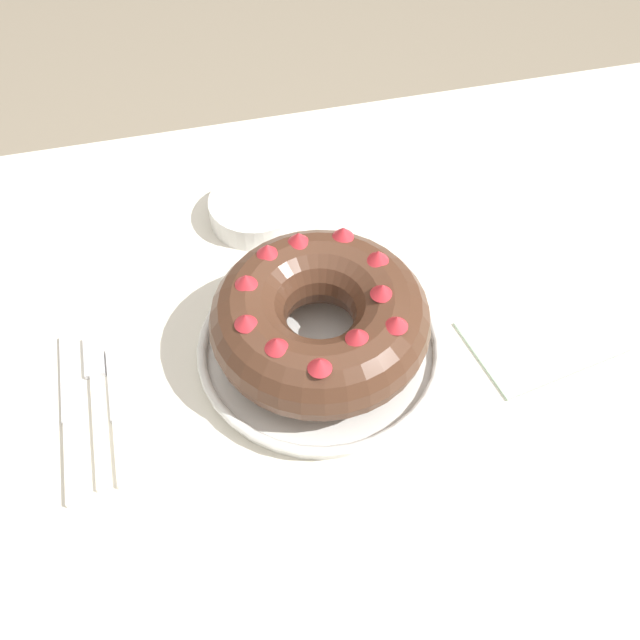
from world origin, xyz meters
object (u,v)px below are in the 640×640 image
object	(u,v)px
serving_dish	(320,349)
napkin	(542,339)
bundt_cake	(320,319)
side_bowl	(255,210)
serving_knife	(71,426)
fork	(97,397)
cake_knife	(120,423)

from	to	relation	value
serving_dish	napkin	size ratio (longest dim) A/B	1.67
serving_dish	bundt_cake	world-z (taller)	bundt_cake
side_bowl	napkin	world-z (taller)	side_bowl
serving_knife	bundt_cake	bearing A→B (deg)	0.89
serving_dish	side_bowl	xyz separation A→B (m)	(-0.03, 0.25, 0.00)
bundt_cake	serving_knife	xyz separation A→B (m)	(-0.30, -0.03, -0.07)
fork	cake_knife	size ratio (longest dim) A/B	1.12
serving_dish	side_bowl	bearing A→B (deg)	97.34
fork	serving_knife	xyz separation A→B (m)	(-0.03, -0.03, -0.00)
serving_knife	side_bowl	size ratio (longest dim) A/B	1.78
fork	napkin	size ratio (longest dim) A/B	1.18
bundt_cake	napkin	bearing A→B (deg)	-8.54
serving_knife	napkin	distance (m)	0.57
napkin	side_bowl	bearing A→B (deg)	136.13
bundt_cake	side_bowl	xyz separation A→B (m)	(-0.03, 0.25, -0.05)
bundt_cake	napkin	world-z (taller)	bundt_cake
bundt_cake	fork	world-z (taller)	bundt_cake
serving_dish	napkin	xyz separation A→B (m)	(0.27, -0.04, -0.01)
fork	serving_knife	size ratio (longest dim) A/B	0.91
serving_dish	serving_knife	world-z (taller)	serving_dish
fork	cake_knife	xyz separation A→B (m)	(0.02, -0.04, 0.00)
cake_knife	napkin	xyz separation A→B (m)	(0.52, -0.00, -0.00)
fork	serving_knife	bearing A→B (deg)	-128.49
serving_knife	side_bowl	xyz separation A→B (m)	(0.26, 0.28, 0.01)
cake_knife	side_bowl	bearing A→B (deg)	49.48
side_bowl	napkin	xyz separation A→B (m)	(0.30, -0.29, -0.02)
serving_dish	fork	distance (m)	0.27
bundt_cake	cake_knife	xyz separation A→B (m)	(-0.24, -0.04, -0.07)
serving_knife	cake_knife	bearing A→B (deg)	-15.15
bundt_cake	cake_knife	distance (m)	0.26
fork	napkin	xyz separation A→B (m)	(0.54, -0.04, -0.00)
napkin	cake_knife	bearing A→B (deg)	179.99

